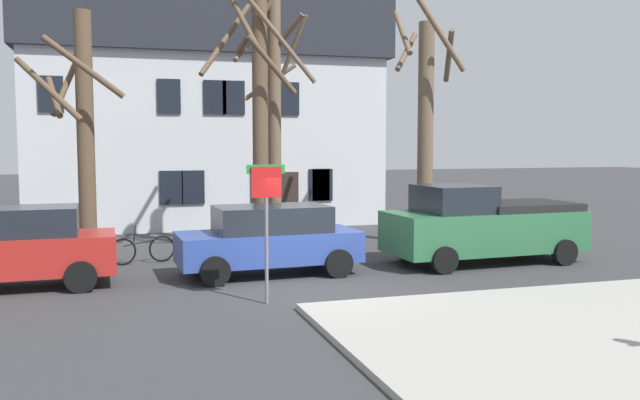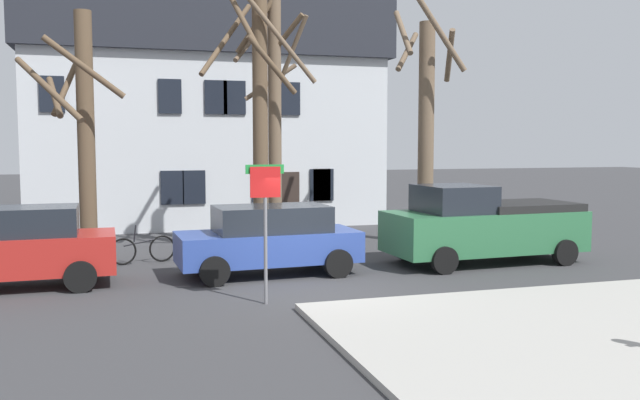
% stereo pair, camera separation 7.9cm
% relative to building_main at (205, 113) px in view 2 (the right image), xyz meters
% --- Properties ---
extents(ground_plane, '(120.00, 120.00, 0.00)m').
position_rel_building_main_xyz_m(ground_plane, '(0.60, -13.91, -4.38)').
color(ground_plane, '#38383A').
extents(building_main, '(13.63, 7.27, 8.59)m').
position_rel_building_main_xyz_m(building_main, '(0.00, 0.00, 0.00)').
color(building_main, silver).
rests_on(building_main, ground_plane).
extents(tree_bare_near, '(2.76, 2.56, 6.66)m').
position_rel_building_main_xyz_m(tree_bare_near, '(-4.28, -8.58, -0.87)').
color(tree_bare_near, brown).
rests_on(tree_bare_near, ground_plane).
extents(tree_bare_mid, '(2.97, 2.65, 7.85)m').
position_rel_building_main_xyz_m(tree_bare_mid, '(0.37, -9.15, -0.14)').
color(tree_bare_mid, brown).
rests_on(tree_bare_mid, ground_plane).
extents(tree_bare_far, '(2.25, 2.42, 7.56)m').
position_rel_building_main_xyz_m(tree_bare_far, '(0.94, -8.57, -0.34)').
color(tree_bare_far, brown).
rests_on(tree_bare_far, ground_plane).
extents(tree_bare_end, '(2.12, 2.19, 8.00)m').
position_rel_building_main_xyz_m(tree_bare_end, '(5.79, -8.42, -0.53)').
color(tree_bare_end, brown).
rests_on(tree_bare_end, ground_plane).
extents(car_red_wagon, '(4.65, 2.00, 1.78)m').
position_rel_building_main_xyz_m(car_red_wagon, '(-5.79, -11.80, -3.46)').
color(car_red_wagon, '#AD231E').
rests_on(car_red_wagon, ground_plane).
extents(car_blue_wagon, '(4.39, 2.16, 1.67)m').
position_rel_building_main_xyz_m(car_blue_wagon, '(0.04, -11.87, -3.51)').
color(car_blue_wagon, '#2D4799').
rests_on(car_blue_wagon, ground_plane).
extents(pickup_truck_green, '(5.29, 2.48, 2.08)m').
position_rel_building_main_xyz_m(pickup_truck_green, '(5.80, -11.92, -3.37)').
color(pickup_truck_green, '#2D6B42').
rests_on(pickup_truck_green, ground_plane).
extents(street_sign_pole, '(0.76, 0.07, 2.76)m').
position_rel_building_main_xyz_m(street_sign_pole, '(-0.65, -14.75, -2.45)').
color(street_sign_pole, slate).
rests_on(street_sign_pole, ground_plane).
extents(bicycle_leaning, '(1.72, 0.45, 1.03)m').
position_rel_building_main_xyz_m(bicycle_leaning, '(-2.84, -9.44, -4.01)').
color(bicycle_leaning, black).
rests_on(bicycle_leaning, ground_plane).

